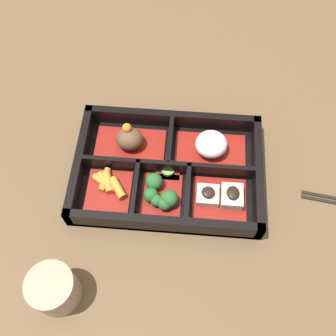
{
  "coord_description": "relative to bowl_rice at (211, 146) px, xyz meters",
  "views": [
    {
      "loc": [
        0.03,
        -0.34,
        0.65
      ],
      "look_at": [
        0.0,
        0.0,
        0.03
      ],
      "focal_mm": 42.0,
      "sensor_mm": 36.0,
      "label": 1
    }
  ],
  "objects": [
    {
      "name": "ground_plane",
      "position": [
        -0.08,
        -0.05,
        -0.03
      ],
      "size": [
        3.0,
        3.0,
        0.0
      ],
      "primitive_type": "plane",
      "color": "brown"
    },
    {
      "name": "bento_base",
      "position": [
        -0.08,
        -0.05,
        -0.02
      ],
      "size": [
        0.34,
        0.23,
        0.01
      ],
      "color": "black",
      "rests_on": "ground_plane"
    },
    {
      "name": "bento_rim",
      "position": [
        -0.08,
        -0.05,
        -0.01
      ],
      "size": [
        0.34,
        0.23,
        0.05
      ],
      "color": "black",
      "rests_on": "ground_plane"
    },
    {
      "name": "bowl_stew",
      "position": [
        -0.15,
        0.0,
        -0.0
      ],
      "size": [
        0.13,
        0.08,
        0.06
      ],
      "color": "maroon",
      "rests_on": "bento_base"
    },
    {
      "name": "bowl_rice",
      "position": [
        0.0,
        0.0,
        0.0
      ],
      "size": [
        0.13,
        0.08,
        0.05
      ],
      "color": "maroon",
      "rests_on": "bento_base"
    },
    {
      "name": "bowl_carrots",
      "position": [
        -0.18,
        -0.09,
        -0.01
      ],
      "size": [
        0.08,
        0.08,
        0.02
      ],
      "color": "maroon",
      "rests_on": "bento_base"
    },
    {
      "name": "bowl_greens",
      "position": [
        -0.09,
        -0.1,
        -0.0
      ],
      "size": [
        0.07,
        0.08,
        0.04
      ],
      "color": "maroon",
      "rests_on": "bento_base"
    },
    {
      "name": "bowl_tofu",
      "position": [
        0.02,
        -0.1,
        -0.01
      ],
      "size": [
        0.09,
        0.08,
        0.03
      ],
      "color": "maroon",
      "rests_on": "bento_base"
    },
    {
      "name": "bowl_pickles",
      "position": [
        -0.08,
        -0.05,
        -0.01
      ],
      "size": [
        0.04,
        0.04,
        0.01
      ],
      "color": "maroon",
      "rests_on": "bento_base"
    },
    {
      "name": "tea_cup",
      "position": [
        -0.23,
        -0.28,
        0.01
      ],
      "size": [
        0.07,
        0.07,
        0.07
      ],
      "color": "gray",
      "rests_on": "ground_plane"
    }
  ]
}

